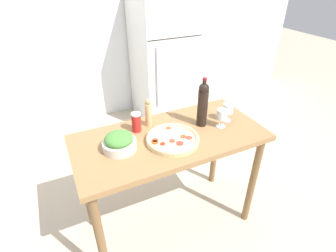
{
  "coord_description": "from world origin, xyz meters",
  "views": [
    {
      "loc": [
        -0.66,
        -1.35,
        1.91
      ],
      "look_at": [
        0.0,
        0.03,
        0.95
      ],
      "focal_mm": 28.0,
      "sensor_mm": 36.0,
      "label": 1
    }
  ],
  "objects_px": {
    "wine_glass_near": "(222,115)",
    "homemade_pizza": "(173,139)",
    "salt_canister": "(136,122)",
    "pepper_mill": "(148,113)",
    "salad_bowl": "(119,142)",
    "wine_bottle": "(203,104)",
    "wine_glass_far": "(228,110)",
    "refrigerator": "(163,60)"
  },
  "relations": [
    {
      "from": "pepper_mill",
      "to": "salt_canister",
      "type": "distance_m",
      "value": 0.12
    },
    {
      "from": "salad_bowl",
      "to": "salt_canister",
      "type": "distance_m",
      "value": 0.23
    },
    {
      "from": "wine_bottle",
      "to": "pepper_mill",
      "type": "bearing_deg",
      "value": 155.94
    },
    {
      "from": "salt_canister",
      "to": "refrigerator",
      "type": "bearing_deg",
      "value": 59.58
    },
    {
      "from": "refrigerator",
      "to": "salad_bowl",
      "type": "relative_size",
      "value": 7.61
    },
    {
      "from": "refrigerator",
      "to": "homemade_pizza",
      "type": "xyz_separation_m",
      "value": [
        -0.75,
        -1.79,
        0.09
      ]
    },
    {
      "from": "wine_glass_far",
      "to": "wine_glass_near",
      "type": "bearing_deg",
      "value": -151.62
    },
    {
      "from": "refrigerator",
      "to": "wine_bottle",
      "type": "xyz_separation_m",
      "value": [
        -0.46,
        -1.69,
        0.24
      ]
    },
    {
      "from": "wine_glass_near",
      "to": "salt_canister",
      "type": "xyz_separation_m",
      "value": [
        -0.57,
        0.21,
        -0.02
      ]
    },
    {
      "from": "wine_bottle",
      "to": "wine_glass_far",
      "type": "xyz_separation_m",
      "value": [
        0.2,
        -0.04,
        -0.08
      ]
    },
    {
      "from": "salad_bowl",
      "to": "homemade_pizza",
      "type": "bearing_deg",
      "value": -12.18
    },
    {
      "from": "pepper_mill",
      "to": "wine_glass_far",
      "type": "bearing_deg",
      "value": -19.09
    },
    {
      "from": "wine_bottle",
      "to": "salt_canister",
      "type": "height_order",
      "value": "wine_bottle"
    },
    {
      "from": "wine_glass_far",
      "to": "homemade_pizza",
      "type": "bearing_deg",
      "value": -172.19
    },
    {
      "from": "wine_bottle",
      "to": "homemade_pizza",
      "type": "xyz_separation_m",
      "value": [
        -0.29,
        -0.1,
        -0.15
      ]
    },
    {
      "from": "wine_glass_near",
      "to": "homemade_pizza",
      "type": "distance_m",
      "value": 0.41
    },
    {
      "from": "wine_glass_far",
      "to": "homemade_pizza",
      "type": "xyz_separation_m",
      "value": [
        -0.49,
        -0.07,
        -0.07
      ]
    },
    {
      "from": "refrigerator",
      "to": "salt_canister",
      "type": "xyz_separation_m",
      "value": [
        -0.92,
        -1.57,
        0.14
      ]
    },
    {
      "from": "wine_glass_near",
      "to": "wine_bottle",
      "type": "bearing_deg",
      "value": 143.21
    },
    {
      "from": "wine_bottle",
      "to": "pepper_mill",
      "type": "distance_m",
      "value": 0.39
    },
    {
      "from": "homemade_pizza",
      "to": "pepper_mill",
      "type": "bearing_deg",
      "value": 104.16
    },
    {
      "from": "refrigerator",
      "to": "homemade_pizza",
      "type": "height_order",
      "value": "refrigerator"
    },
    {
      "from": "refrigerator",
      "to": "homemade_pizza",
      "type": "relative_size",
      "value": 4.63
    },
    {
      "from": "refrigerator",
      "to": "pepper_mill",
      "type": "bearing_deg",
      "value": -117.95
    },
    {
      "from": "homemade_pizza",
      "to": "salt_canister",
      "type": "height_order",
      "value": "salt_canister"
    },
    {
      "from": "wine_glass_near",
      "to": "pepper_mill",
      "type": "height_order",
      "value": "pepper_mill"
    },
    {
      "from": "wine_bottle",
      "to": "homemade_pizza",
      "type": "relative_size",
      "value": 1.03
    },
    {
      "from": "refrigerator",
      "to": "salt_canister",
      "type": "bearing_deg",
      "value": -120.42
    },
    {
      "from": "wine_bottle",
      "to": "salt_canister",
      "type": "bearing_deg",
      "value": 164.9
    },
    {
      "from": "wine_glass_near",
      "to": "homemade_pizza",
      "type": "relative_size",
      "value": 0.39
    },
    {
      "from": "refrigerator",
      "to": "homemade_pizza",
      "type": "bearing_deg",
      "value": -112.63
    },
    {
      "from": "wine_bottle",
      "to": "wine_glass_far",
      "type": "relative_size",
      "value": 2.65
    },
    {
      "from": "homemade_pizza",
      "to": "salt_canister",
      "type": "distance_m",
      "value": 0.29
    },
    {
      "from": "refrigerator",
      "to": "wine_glass_near",
      "type": "relative_size",
      "value": 11.91
    },
    {
      "from": "wine_bottle",
      "to": "salt_canister",
      "type": "distance_m",
      "value": 0.49
    },
    {
      "from": "salt_canister",
      "to": "salad_bowl",
      "type": "bearing_deg",
      "value": -138.24
    },
    {
      "from": "wine_glass_near",
      "to": "wine_glass_far",
      "type": "height_order",
      "value": "same"
    },
    {
      "from": "refrigerator",
      "to": "wine_glass_far",
      "type": "height_order",
      "value": "refrigerator"
    },
    {
      "from": "pepper_mill",
      "to": "salt_canister",
      "type": "height_order",
      "value": "pepper_mill"
    },
    {
      "from": "pepper_mill",
      "to": "salad_bowl",
      "type": "relative_size",
      "value": 0.99
    },
    {
      "from": "wine_glass_near",
      "to": "salt_canister",
      "type": "height_order",
      "value": "salt_canister"
    },
    {
      "from": "wine_glass_near",
      "to": "refrigerator",
      "type": "bearing_deg",
      "value": 78.94
    }
  ]
}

